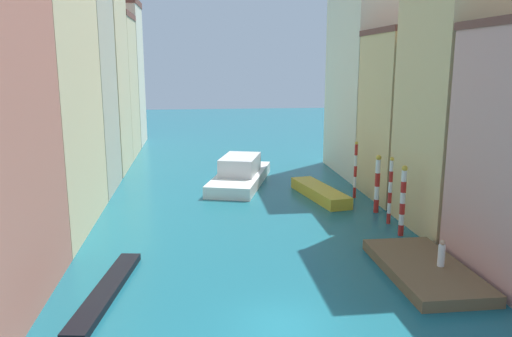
{
  "coord_description": "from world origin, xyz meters",
  "views": [
    {
      "loc": [
        -3.42,
        -18.94,
        10.76
      ],
      "look_at": [
        1.83,
        24.72,
        1.5
      ],
      "focal_mm": 35.29,
      "sensor_mm": 36.0,
      "label": 1
    }
  ],
  "objects_px": {
    "mooring_pole_3": "(355,169)",
    "vaporetto_white": "(240,174)",
    "waterfront_dock": "(425,269)",
    "mooring_pole_1": "(390,190)",
    "gondola_black": "(107,291)",
    "mooring_pole_0": "(403,200)",
    "motorboat_0": "(320,192)",
    "mooring_pole_2": "(377,183)",
    "person_on_dock": "(441,254)"
  },
  "relations": [
    {
      "from": "gondola_black",
      "to": "mooring_pole_3",
      "type": "bearing_deg",
      "value": 42.23
    },
    {
      "from": "mooring_pole_2",
      "to": "motorboat_0",
      "type": "relative_size",
      "value": 0.53
    },
    {
      "from": "mooring_pole_1",
      "to": "mooring_pole_2",
      "type": "relative_size",
      "value": 1.08
    },
    {
      "from": "mooring_pole_0",
      "to": "mooring_pole_2",
      "type": "xyz_separation_m",
      "value": [
        0.2,
        5.03,
        -0.13
      ]
    },
    {
      "from": "mooring_pole_0",
      "to": "motorboat_0",
      "type": "height_order",
      "value": "mooring_pole_0"
    },
    {
      "from": "mooring_pole_2",
      "to": "mooring_pole_1",
      "type": "bearing_deg",
      "value": -91.66
    },
    {
      "from": "gondola_black",
      "to": "motorboat_0",
      "type": "xyz_separation_m",
      "value": [
        14.26,
        15.86,
        0.27
      ]
    },
    {
      "from": "gondola_black",
      "to": "mooring_pole_0",
      "type": "bearing_deg",
      "value": 20.18
    },
    {
      "from": "mooring_pole_1",
      "to": "mooring_pole_3",
      "type": "bearing_deg",
      "value": 92.01
    },
    {
      "from": "gondola_black",
      "to": "mooring_pole_2",
      "type": "bearing_deg",
      "value": 33.14
    },
    {
      "from": "mooring_pole_2",
      "to": "person_on_dock",
      "type": "bearing_deg",
      "value": -93.6
    },
    {
      "from": "mooring_pole_0",
      "to": "mooring_pole_1",
      "type": "height_order",
      "value": "mooring_pole_1"
    },
    {
      "from": "person_on_dock",
      "to": "motorboat_0",
      "type": "height_order",
      "value": "person_on_dock"
    },
    {
      "from": "person_on_dock",
      "to": "mooring_pole_2",
      "type": "bearing_deg",
      "value": 86.4
    },
    {
      "from": "mooring_pole_2",
      "to": "motorboat_0",
      "type": "distance_m",
      "value": 5.76
    },
    {
      "from": "waterfront_dock",
      "to": "gondola_black",
      "type": "height_order",
      "value": "waterfront_dock"
    },
    {
      "from": "gondola_black",
      "to": "vaporetto_white",
      "type": "bearing_deg",
      "value": 68.83
    },
    {
      "from": "person_on_dock",
      "to": "gondola_black",
      "type": "height_order",
      "value": "person_on_dock"
    },
    {
      "from": "mooring_pole_2",
      "to": "vaporetto_white",
      "type": "bearing_deg",
      "value": 132.34
    },
    {
      "from": "mooring_pole_0",
      "to": "mooring_pole_1",
      "type": "distance_m",
      "value": 2.4
    },
    {
      "from": "waterfront_dock",
      "to": "vaporetto_white",
      "type": "xyz_separation_m",
      "value": [
        -7.71,
        21.02,
        0.66
      ]
    },
    {
      "from": "mooring_pole_0",
      "to": "vaporetto_white",
      "type": "height_order",
      "value": "mooring_pole_0"
    },
    {
      "from": "waterfront_dock",
      "to": "mooring_pole_1",
      "type": "relative_size",
      "value": 1.72
    },
    {
      "from": "waterfront_dock",
      "to": "motorboat_0",
      "type": "relative_size",
      "value": 0.98
    },
    {
      "from": "waterfront_dock",
      "to": "mooring_pole_2",
      "type": "height_order",
      "value": "mooring_pole_2"
    },
    {
      "from": "person_on_dock",
      "to": "mooring_pole_3",
      "type": "height_order",
      "value": "mooring_pole_3"
    },
    {
      "from": "mooring_pole_3",
      "to": "vaporetto_white",
      "type": "bearing_deg",
      "value": 146.34
    },
    {
      "from": "mooring_pole_0",
      "to": "gondola_black",
      "type": "relative_size",
      "value": 0.52
    },
    {
      "from": "mooring_pole_3",
      "to": "gondola_black",
      "type": "bearing_deg",
      "value": -137.77
    },
    {
      "from": "vaporetto_white",
      "to": "gondola_black",
      "type": "relative_size",
      "value": 1.38
    },
    {
      "from": "mooring_pole_3",
      "to": "motorboat_0",
      "type": "xyz_separation_m",
      "value": [
        -2.81,
        0.36,
        -1.91
      ]
    },
    {
      "from": "gondola_black",
      "to": "motorboat_0",
      "type": "height_order",
      "value": "motorboat_0"
    },
    {
      "from": "mooring_pole_3",
      "to": "gondola_black",
      "type": "xyz_separation_m",
      "value": [
        -17.07,
        -15.49,
        -2.18
      ]
    },
    {
      "from": "person_on_dock",
      "to": "mooring_pole_2",
      "type": "relative_size",
      "value": 0.33
    },
    {
      "from": "mooring_pole_1",
      "to": "gondola_black",
      "type": "bearing_deg",
      "value": -153.28
    },
    {
      "from": "person_on_dock",
      "to": "vaporetto_white",
      "type": "bearing_deg",
      "value": 111.51
    },
    {
      "from": "waterfront_dock",
      "to": "gondola_black",
      "type": "bearing_deg",
      "value": -178.78
    },
    {
      "from": "waterfront_dock",
      "to": "motorboat_0",
      "type": "height_order",
      "value": "motorboat_0"
    },
    {
      "from": "waterfront_dock",
      "to": "mooring_pole_1",
      "type": "xyz_separation_m",
      "value": [
        1.33,
        8.37,
        2.08
      ]
    },
    {
      "from": "mooring_pole_3",
      "to": "vaporetto_white",
      "type": "distance_m",
      "value": 10.67
    },
    {
      "from": "mooring_pole_0",
      "to": "motorboat_0",
      "type": "xyz_separation_m",
      "value": [
        -2.92,
        9.54,
        -1.88
      ]
    },
    {
      "from": "waterfront_dock",
      "to": "vaporetto_white",
      "type": "height_order",
      "value": "vaporetto_white"
    },
    {
      "from": "motorboat_0",
      "to": "waterfront_dock",
      "type": "bearing_deg",
      "value": -83.68
    },
    {
      "from": "waterfront_dock",
      "to": "mooring_pole_3",
      "type": "relative_size",
      "value": 1.72
    },
    {
      "from": "motorboat_0",
      "to": "mooring_pole_2",
      "type": "bearing_deg",
      "value": -55.26
    },
    {
      "from": "mooring_pole_3",
      "to": "gondola_black",
      "type": "distance_m",
      "value": 23.16
    },
    {
      "from": "gondola_black",
      "to": "motorboat_0",
      "type": "relative_size",
      "value": 1.07
    },
    {
      "from": "vaporetto_white",
      "to": "motorboat_0",
      "type": "bearing_deg",
      "value": -42.54
    },
    {
      "from": "mooring_pole_2",
      "to": "motorboat_0",
      "type": "xyz_separation_m",
      "value": [
        -3.12,
        4.5,
        -1.75
      ]
    },
    {
      "from": "person_on_dock",
      "to": "mooring_pole_0",
      "type": "height_order",
      "value": "mooring_pole_0"
    }
  ]
}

